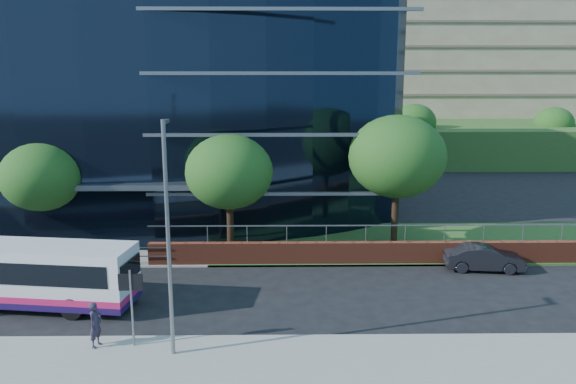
{
  "coord_description": "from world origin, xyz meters",
  "views": [
    {
      "loc": [
        9.7,
        -19.96,
        9.52
      ],
      "look_at": [
        10.07,
        8.0,
        3.67
      ],
      "focal_mm": 35.0,
      "sensor_mm": 36.0,
      "label": 1
    }
  ],
  "objects_px": {
    "street_sign": "(131,292)",
    "tree_far_b": "(42,177)",
    "tree_dist_e": "(414,122)",
    "parked_car": "(484,258)",
    "pedestrian": "(96,324)",
    "city_bus": "(19,274)",
    "tree_far_d": "(397,157)",
    "streetlight_east": "(168,233)",
    "tree_dist_f": "(554,124)",
    "tree_far_c": "(229,172)"
  },
  "relations": [
    {
      "from": "tree_far_c",
      "to": "streetlight_east",
      "type": "relative_size",
      "value": 0.81
    },
    {
      "from": "tree_far_c",
      "to": "tree_far_d",
      "type": "height_order",
      "value": "tree_far_d"
    },
    {
      "from": "tree_dist_e",
      "to": "parked_car",
      "type": "bearing_deg",
      "value": -97.19
    },
    {
      "from": "tree_far_d",
      "to": "city_bus",
      "type": "bearing_deg",
      "value": -155.85
    },
    {
      "from": "tree_far_d",
      "to": "city_bus",
      "type": "relative_size",
      "value": 0.73
    },
    {
      "from": "street_sign",
      "to": "tree_dist_e",
      "type": "distance_m",
      "value": 45.99
    },
    {
      "from": "street_sign",
      "to": "parked_car",
      "type": "distance_m",
      "value": 17.3
    },
    {
      "from": "tree_dist_e",
      "to": "parked_car",
      "type": "height_order",
      "value": "tree_dist_e"
    },
    {
      "from": "street_sign",
      "to": "streetlight_east",
      "type": "distance_m",
      "value": 2.8
    },
    {
      "from": "tree_far_c",
      "to": "tree_far_b",
      "type": "bearing_deg",
      "value": 177.14
    },
    {
      "from": "pedestrian",
      "to": "parked_car",
      "type": "bearing_deg",
      "value": -48.77
    },
    {
      "from": "tree_far_c",
      "to": "tree_dist_e",
      "type": "bearing_deg",
      "value": 61.26
    },
    {
      "from": "tree_far_c",
      "to": "streetlight_east",
      "type": "bearing_deg",
      "value": -95.11
    },
    {
      "from": "streetlight_east",
      "to": "pedestrian",
      "type": "bearing_deg",
      "value": 169.19
    },
    {
      "from": "tree_dist_f",
      "to": "city_bus",
      "type": "bearing_deg",
      "value": -136.06
    },
    {
      "from": "tree_far_d",
      "to": "tree_dist_f",
      "type": "xyz_separation_m",
      "value": [
        24.0,
        32.0,
        -0.98
      ]
    },
    {
      "from": "street_sign",
      "to": "pedestrian",
      "type": "distance_m",
      "value": 1.75
    },
    {
      "from": "pedestrian",
      "to": "city_bus",
      "type": "bearing_deg",
      "value": 63.68
    },
    {
      "from": "tree_far_b",
      "to": "tree_far_c",
      "type": "bearing_deg",
      "value": -2.86
    },
    {
      "from": "tree_far_c",
      "to": "parked_car",
      "type": "xyz_separation_m",
      "value": [
        12.76,
        -2.59,
        -3.9
      ]
    },
    {
      "from": "street_sign",
      "to": "tree_far_b",
      "type": "xyz_separation_m",
      "value": [
        -7.5,
        11.09,
        2.06
      ]
    },
    {
      "from": "tree_far_d",
      "to": "pedestrian",
      "type": "distance_m",
      "value": 17.8
    },
    {
      "from": "street_sign",
      "to": "tree_dist_f",
      "type": "distance_m",
      "value": 56.25
    },
    {
      "from": "streetlight_east",
      "to": "city_bus",
      "type": "bearing_deg",
      "value": 148.27
    },
    {
      "from": "tree_dist_f",
      "to": "city_bus",
      "type": "height_order",
      "value": "tree_dist_f"
    },
    {
      "from": "tree_far_c",
      "to": "streetlight_east",
      "type": "height_order",
      "value": "streetlight_east"
    },
    {
      "from": "parked_car",
      "to": "tree_far_b",
      "type": "bearing_deg",
      "value": 88.32
    },
    {
      "from": "streetlight_east",
      "to": "parked_car",
      "type": "distance_m",
      "value": 16.66
    },
    {
      "from": "tree_dist_e",
      "to": "tree_dist_f",
      "type": "xyz_separation_m",
      "value": [
        16.0,
        2.0,
        -0.33
      ]
    },
    {
      "from": "tree_dist_f",
      "to": "parked_car",
      "type": "distance_m",
      "value": 41.1
    },
    {
      "from": "tree_dist_e",
      "to": "tree_dist_f",
      "type": "distance_m",
      "value": 16.13
    },
    {
      "from": "tree_far_c",
      "to": "city_bus",
      "type": "relative_size",
      "value": 0.64
    },
    {
      "from": "streetlight_east",
      "to": "city_bus",
      "type": "relative_size",
      "value": 0.79
    },
    {
      "from": "tree_dist_f",
      "to": "streetlight_east",
      "type": "xyz_separation_m",
      "value": [
        -34.0,
        -44.17,
        0.23
      ]
    },
    {
      "from": "tree_dist_f",
      "to": "pedestrian",
      "type": "height_order",
      "value": "tree_dist_f"
    },
    {
      "from": "tree_far_d",
      "to": "tree_dist_e",
      "type": "height_order",
      "value": "tree_far_d"
    },
    {
      "from": "street_sign",
      "to": "city_bus",
      "type": "bearing_deg",
      "value": 145.86
    },
    {
      "from": "tree_far_b",
      "to": "streetlight_east",
      "type": "bearing_deg",
      "value": -52.37
    },
    {
      "from": "tree_far_d",
      "to": "streetlight_east",
      "type": "distance_m",
      "value": 15.77
    },
    {
      "from": "parked_car",
      "to": "pedestrian",
      "type": "relative_size",
      "value": 2.36
    },
    {
      "from": "pedestrian",
      "to": "tree_far_b",
      "type": "bearing_deg",
      "value": 44.43
    },
    {
      "from": "tree_far_c",
      "to": "tree_far_d",
      "type": "xyz_separation_m",
      "value": [
        9.0,
        1.0,
        0.65
      ]
    },
    {
      "from": "tree_far_b",
      "to": "tree_dist_e",
      "type": "xyz_separation_m",
      "value": [
        27.0,
        30.5,
        0.33
      ]
    },
    {
      "from": "tree_far_d",
      "to": "street_sign",
      "type": "bearing_deg",
      "value": -134.78
    },
    {
      "from": "tree_far_b",
      "to": "tree_far_c",
      "type": "height_order",
      "value": "tree_far_c"
    },
    {
      "from": "street_sign",
      "to": "tree_far_c",
      "type": "relative_size",
      "value": 0.43
    },
    {
      "from": "tree_far_c",
      "to": "tree_far_d",
      "type": "relative_size",
      "value": 0.87
    },
    {
      "from": "tree_far_b",
      "to": "tree_far_c",
      "type": "relative_size",
      "value": 0.93
    },
    {
      "from": "street_sign",
      "to": "pedestrian",
      "type": "height_order",
      "value": "street_sign"
    },
    {
      "from": "tree_far_b",
      "to": "pedestrian",
      "type": "xyz_separation_m",
      "value": [
        6.21,
        -11.14,
        -3.24
      ]
    }
  ]
}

